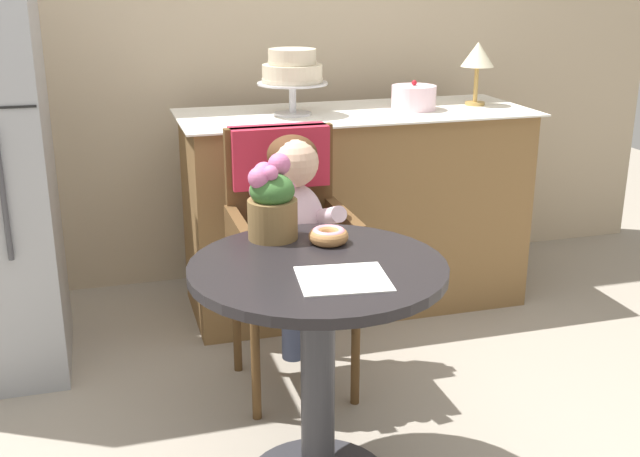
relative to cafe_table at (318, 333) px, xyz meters
The scene contains 11 objects.
back_wall 2.03m from the cafe_table, 90.00° to the left, with size 4.80×0.10×2.70m, color #C1AD8E.
cafe_table is the anchor object (origin of this frame).
wicker_chair 0.71m from the cafe_table, 83.52° to the left, with size 0.42×0.45×0.95m.
seated_child 0.57m from the cafe_table, 81.68° to the left, with size 0.27×0.32×0.73m.
paper_napkin 0.25m from the cafe_table, 76.38° to the right, with size 0.23×0.21×0.00m, color white.
donut_front 0.29m from the cafe_table, 63.36° to the left, with size 0.12×0.12×0.05m.
flower_vase 0.42m from the cafe_table, 105.85° to the left, with size 0.15×0.16×0.25m.
display_counter 1.41m from the cafe_table, 67.07° to the left, with size 1.56×0.62×0.90m.
tiered_cake_stand 1.45m from the cafe_table, 78.59° to the left, with size 0.30×0.30×0.28m.
round_layer_cake 1.58m from the cafe_table, 57.62° to the left, with size 0.20×0.20×0.13m.
table_lamp 1.84m from the cafe_table, 49.27° to the left, with size 0.15×0.15×0.28m.
Camera 1 is at (-0.55, -1.92, 1.48)m, focal length 43.61 mm.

